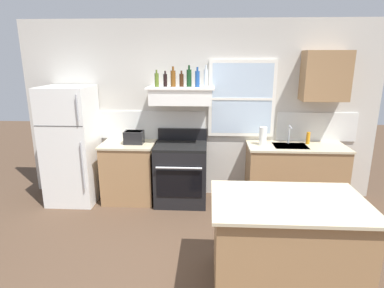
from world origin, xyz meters
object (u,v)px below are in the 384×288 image
(bottle_clear_tall, at_px, (206,78))
(dish_soap_bottle, at_px, (308,138))
(bottle_brown_stout, at_px, (181,80))
(bottle_blue_liqueur, at_px, (197,79))
(toaster, at_px, (134,137))
(bottle_balsamic_dark, at_px, (165,80))
(paper_towel_roll, at_px, (263,136))
(refrigerator, at_px, (71,145))
(kitchen_island, at_px, (286,245))
(bottle_amber_wine, at_px, (173,78))
(stove_range, at_px, (181,173))
(bottle_dark_green_wine, at_px, (189,78))
(bottle_olive_oil_square, at_px, (157,80))

(bottle_clear_tall, height_order, dish_soap_bottle, bottle_clear_tall)
(bottle_brown_stout, bearing_deg, dish_soap_bottle, 0.09)
(bottle_blue_liqueur, xyz_separation_m, dish_soap_bottle, (1.64, 0.06, -0.86))
(toaster, xyz_separation_m, bottle_balsamic_dark, (0.47, 0.09, 0.83))
(toaster, bearing_deg, paper_towel_roll, 0.50)
(refrigerator, height_order, paper_towel_roll, refrigerator)
(bottle_clear_tall, distance_m, kitchen_island, 2.55)
(paper_towel_roll, bearing_deg, bottle_clear_tall, 175.21)
(bottle_blue_liqueur, bearing_deg, toaster, -176.80)
(bottle_amber_wine, bearing_deg, stove_range, -42.62)
(paper_towel_roll, bearing_deg, dish_soap_bottle, 8.36)
(refrigerator, xyz_separation_m, kitchen_island, (2.79, -1.83, -0.42))
(bottle_balsamic_dark, xyz_separation_m, bottle_clear_tall, (0.59, -0.01, 0.04))
(bottle_amber_wine, distance_m, bottle_dark_green_wine, 0.23)
(refrigerator, distance_m, bottle_olive_oil_square, 1.63)
(bottle_amber_wine, bearing_deg, paper_towel_roll, -2.89)
(dish_soap_bottle, bearing_deg, bottle_dark_green_wine, -179.75)
(refrigerator, xyz_separation_m, bottle_clear_tall, (2.01, 0.13, 1.00))
(stove_range, relative_size, paper_towel_roll, 4.04)
(toaster, bearing_deg, bottle_brown_stout, 9.12)
(bottle_amber_wine, xyz_separation_m, kitchen_island, (1.26, -1.96, -1.41))
(bottle_dark_green_wine, height_order, paper_towel_roll, bottle_dark_green_wine)
(bottle_balsamic_dark, relative_size, bottle_blue_liqueur, 0.80)
(refrigerator, relative_size, bottle_brown_stout, 7.74)
(toaster, distance_m, bottle_clear_tall, 1.37)
(bottle_brown_stout, bearing_deg, stove_range, -92.12)
(refrigerator, relative_size, bottle_blue_liqueur, 6.29)
(kitchen_island, bearing_deg, paper_towel_roll, 88.33)
(stove_range, bearing_deg, toaster, 178.31)
(bottle_blue_liqueur, bearing_deg, kitchen_island, -64.78)
(bottle_amber_wine, height_order, bottle_dark_green_wine, bottle_dark_green_wine)
(bottle_brown_stout, xyz_separation_m, dish_soap_bottle, (1.88, 0.00, -0.84))
(bottle_clear_tall, bearing_deg, bottle_blue_liqueur, -163.95)
(bottle_olive_oil_square, distance_m, kitchen_island, 2.81)
(refrigerator, relative_size, kitchen_island, 1.25)
(bottle_brown_stout, height_order, dish_soap_bottle, bottle_brown_stout)
(bottle_dark_green_wine, bearing_deg, paper_towel_roll, -4.87)
(toaster, relative_size, bottle_balsamic_dark, 1.33)
(bottle_amber_wine, relative_size, paper_towel_roll, 1.06)
(refrigerator, xyz_separation_m, bottle_amber_wine, (1.54, 0.13, 0.99))
(bottle_amber_wine, xyz_separation_m, bottle_clear_tall, (0.47, 0.00, 0.01))
(stove_range, relative_size, bottle_amber_wine, 3.82)
(bottle_blue_liqueur, bearing_deg, stove_range, -162.78)
(bottle_dark_green_wine, bearing_deg, bottle_balsamic_dark, -177.64)
(stove_range, relative_size, bottle_balsamic_dark, 4.89)
(bottle_dark_green_wine, bearing_deg, kitchen_island, -62.58)
(refrigerator, bearing_deg, bottle_blue_liqueur, 2.92)
(bottle_dark_green_wine, xyz_separation_m, bottle_blue_liqueur, (0.12, -0.06, -0.01))
(refrigerator, bearing_deg, toaster, 2.64)
(refrigerator, bearing_deg, bottle_balsamic_dark, 5.57)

